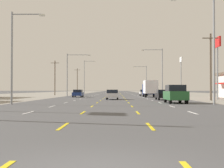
% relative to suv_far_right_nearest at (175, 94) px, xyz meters
% --- Properties ---
extents(ground_plane, '(572.00, 572.00, 0.00)m').
position_rel_suv_far_right_nearest_xyz_m(ground_plane, '(-6.82, 37.06, -1.03)').
color(ground_plane, '#4C4C4F').
extents(lot_apron_left, '(28.00, 440.00, 0.01)m').
position_rel_suv_far_right_nearest_xyz_m(lot_apron_left, '(-31.57, 37.06, -1.02)').
color(lot_apron_left, gray).
rests_on(lot_apron_left, ground).
extents(lane_markings, '(10.64, 227.60, 0.01)m').
position_rel_suv_far_right_nearest_xyz_m(lane_markings, '(-6.82, 75.56, -1.02)').
color(lane_markings, white).
rests_on(lane_markings, ground).
extents(signal_span_wire, '(26.23, 0.53, 9.80)m').
position_rel_suv_far_right_nearest_xyz_m(signal_span_wire, '(-6.49, -17.28, 4.99)').
color(signal_span_wire, brown).
rests_on(signal_span_wire, ground).
extents(suv_far_right_nearest, '(1.98, 4.90, 1.98)m').
position_rel_suv_far_right_nearest_xyz_m(suv_far_right_nearest, '(0.00, 0.00, 0.00)').
color(suv_far_right_nearest, '#235B2D').
rests_on(suv_far_right_nearest, ground).
extents(sedan_far_right_near, '(1.80, 4.50, 1.46)m').
position_rel_suv_far_right_nearest_xyz_m(sedan_far_right_near, '(0.18, 10.54, -0.27)').
color(sedan_far_right_near, black).
rests_on(sedan_far_right_near, ground).
extents(sedan_center_turn_mid, '(1.80, 4.50, 1.46)m').
position_rel_suv_far_right_nearest_xyz_m(sedan_center_turn_mid, '(-7.04, 12.47, -0.27)').
color(sedan_center_turn_mid, silver).
rests_on(sedan_center_turn_mid, ground).
extents(sedan_far_left_midfar, '(1.80, 4.50, 1.46)m').
position_rel_suv_far_right_nearest_xyz_m(sedan_far_left_midfar, '(-13.84, 26.37, -0.27)').
color(sedan_far_left_midfar, navy).
rests_on(sedan_far_left_midfar, ground).
extents(box_truck_far_right_far, '(2.40, 7.20, 3.23)m').
position_rel_suv_far_right_nearest_xyz_m(box_truck_far_right_far, '(0.12, 27.25, 0.81)').
color(box_truck_far_right_far, navy).
rests_on(box_truck_far_right_far, ground).
extents(sedan_far_right_farther, '(1.80, 4.50, 1.46)m').
position_rel_suv_far_right_nearest_xyz_m(sedan_far_right_farther, '(0.18, 42.87, -0.27)').
color(sedan_far_right_farther, white).
rests_on(sedan_far_right_farther, ground).
extents(pole_sign_right_row_1, '(0.24, 2.56, 9.13)m').
position_rel_suv_far_right_nearest_xyz_m(pole_sign_right_row_1, '(8.35, 11.79, 6.04)').
color(pole_sign_right_row_1, gray).
rests_on(pole_sign_right_row_1, ground).
extents(pole_sign_right_row_2, '(0.24, 2.28, 9.51)m').
position_rel_suv_far_right_nearest_xyz_m(pole_sign_right_row_2, '(9.49, 43.61, 6.08)').
color(pole_sign_right_row_2, gray).
rests_on(pole_sign_right_row_2, ground).
extents(streetlight_left_row_0, '(3.41, 0.26, 9.33)m').
position_rel_suv_far_right_nearest_xyz_m(streetlight_left_row_0, '(-16.65, -2.97, 4.32)').
color(streetlight_left_row_0, gray).
rests_on(streetlight_left_row_0, ground).
extents(streetlight_right_row_0, '(4.42, 0.26, 10.89)m').
position_rel_suv_far_right_nearest_xyz_m(streetlight_right_row_0, '(2.91, -2.97, 5.24)').
color(streetlight_right_row_0, gray).
rests_on(streetlight_right_row_0, ground).
extents(streetlight_left_row_1, '(5.11, 0.26, 9.15)m').
position_rel_suv_far_right_nearest_xyz_m(streetlight_left_row_1, '(-16.36, 32.90, 4.42)').
color(streetlight_left_row_1, gray).
rests_on(streetlight_left_row_1, ground).
extents(streetlight_right_row_1, '(4.49, 0.26, 10.21)m').
position_rel_suv_far_right_nearest_xyz_m(streetlight_right_row_1, '(2.88, 32.90, 4.90)').
color(streetlight_right_row_1, gray).
rests_on(streetlight_right_row_1, ground).
extents(streetlight_left_row_2, '(3.73, 0.26, 10.97)m').
position_rel_suv_far_right_nearest_xyz_m(streetlight_left_row_2, '(-16.65, 68.77, 5.20)').
color(streetlight_left_row_2, gray).
rests_on(streetlight_left_row_2, ground).
extents(streetlight_right_row_2, '(4.43, 0.26, 9.20)m').
position_rel_suv_far_right_nearest_xyz_m(streetlight_right_row_2, '(2.85, 68.77, 4.37)').
color(streetlight_right_row_2, gray).
rests_on(streetlight_right_row_2, ground).
extents(utility_pole_right_row_0, '(2.20, 0.26, 9.01)m').
position_rel_suv_far_right_nearest_xyz_m(utility_pole_right_row_0, '(6.26, 8.12, 3.67)').
color(utility_pole_right_row_0, brown).
rests_on(utility_pole_right_row_0, ground).
extents(utility_pole_left_row_1, '(2.20, 0.26, 9.01)m').
position_rel_suv_far_right_nearest_xyz_m(utility_pole_left_row_1, '(-22.49, 47.75, 3.67)').
color(utility_pole_left_row_1, brown).
rests_on(utility_pole_left_row_1, ground).
extents(utility_pole_left_row_2, '(2.20, 0.26, 9.49)m').
position_rel_suv_far_right_nearest_xyz_m(utility_pole_left_row_2, '(-21.29, 85.24, 3.91)').
color(utility_pole_left_row_2, brown).
rests_on(utility_pole_left_row_2, ground).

